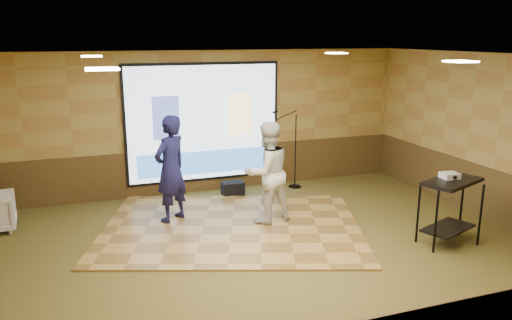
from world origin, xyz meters
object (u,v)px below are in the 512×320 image
object	(u,v)px
player_right	(267,173)
projector	(450,175)
mic_stand	(293,166)
av_table	(451,198)
player_left	(171,169)
dance_floor	(232,227)
projector_screen	(204,124)
duffel_bag	(233,188)

from	to	relation	value
player_right	projector	distance (m)	3.02
mic_stand	av_table	bearing A→B (deg)	-76.17
player_left	av_table	distance (m)	4.73
dance_floor	player_left	distance (m)	1.49
player_right	projector	world-z (taller)	player_right
projector_screen	dance_floor	xyz separation A→B (m)	(-0.08, -2.26, -1.46)
mic_stand	duffel_bag	bearing A→B (deg)	-179.57
projector	duffel_bag	world-z (taller)	projector
dance_floor	av_table	bearing A→B (deg)	-30.69
mic_stand	player_left	bearing A→B (deg)	-160.26
projector_screen	mic_stand	world-z (taller)	projector_screen
duffel_bag	av_table	bearing A→B (deg)	-54.89
player_right	projector	size ratio (longest dim) A/B	6.72
dance_floor	duffel_bag	size ratio (longest dim) A/B	9.84
projector	mic_stand	world-z (taller)	mic_stand
player_left	mic_stand	distance (m)	3.19
dance_floor	duffel_bag	distance (m)	1.86
player_right	duffel_bag	xyz separation A→B (m)	(-0.11, 1.76, -0.80)
projector_screen	av_table	distance (m)	5.13
dance_floor	player_right	world-z (taller)	player_right
av_table	mic_stand	world-z (taller)	mic_stand
dance_floor	mic_stand	size ratio (longest dim) A/B	2.54
projector_screen	projector	size ratio (longest dim) A/B	12.28
projector_screen	mic_stand	distance (m)	2.17
player_left	player_right	xyz separation A→B (m)	(1.60, -0.62, -0.05)
player_right	av_table	size ratio (longest dim) A/B	1.68
projector_screen	av_table	size ratio (longest dim) A/B	3.08
mic_stand	projector	bearing A→B (deg)	-75.46
dance_floor	player_right	bearing A→B (deg)	1.35
av_table	duffel_bag	world-z (taller)	av_table
player_right	projector	bearing A→B (deg)	132.13
duffel_bag	mic_stand	bearing A→B (deg)	3.47
player_left	duffel_bag	distance (m)	2.06
mic_stand	duffel_bag	distance (m)	1.46
player_left	duffel_bag	bearing A→B (deg)	-179.19
player_left	mic_stand	xyz separation A→B (m)	(2.91, 1.22, -0.50)
player_left	mic_stand	size ratio (longest dim) A/B	1.09
dance_floor	mic_stand	distance (m)	2.75
dance_floor	mic_stand	bearing A→B (deg)	43.26
projector_screen	projector	bearing A→B (deg)	-52.83
player_right	dance_floor	bearing A→B (deg)	-10.85
projector_screen	dance_floor	distance (m)	2.69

